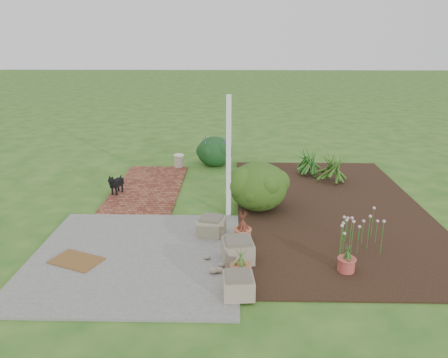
{
  "coord_description": "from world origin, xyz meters",
  "views": [
    {
      "loc": [
        0.4,
        -8.32,
        3.58
      ],
      "look_at": [
        0.2,
        0.4,
        0.7
      ],
      "focal_mm": 35.0,
      "sensor_mm": 36.0,
      "label": 1
    }
  ],
  "objects_px": {
    "stone_trough_near": "(238,286)",
    "black_dog": "(116,183)",
    "cream_ceramic_urn": "(179,161)",
    "evergreen_shrub": "(258,185)"
  },
  "relations": [
    {
      "from": "evergreen_shrub",
      "to": "cream_ceramic_urn",
      "type": "bearing_deg",
      "value": 124.32
    },
    {
      "from": "stone_trough_near",
      "to": "black_dog",
      "type": "xyz_separation_m",
      "value": [
        -2.82,
        4.13,
        0.13
      ]
    },
    {
      "from": "black_dog",
      "to": "cream_ceramic_urn",
      "type": "relative_size",
      "value": 1.49
    },
    {
      "from": "stone_trough_near",
      "to": "cream_ceramic_urn",
      "type": "height_order",
      "value": "cream_ceramic_urn"
    },
    {
      "from": "cream_ceramic_urn",
      "to": "evergreen_shrub",
      "type": "bearing_deg",
      "value": -55.68
    },
    {
      "from": "black_dog",
      "to": "stone_trough_near",
      "type": "bearing_deg",
      "value": -37.31
    },
    {
      "from": "stone_trough_near",
      "to": "black_dog",
      "type": "bearing_deg",
      "value": 124.35
    },
    {
      "from": "stone_trough_near",
      "to": "black_dog",
      "type": "distance_m",
      "value": 5.01
    },
    {
      "from": "stone_trough_near",
      "to": "evergreen_shrub",
      "type": "bearing_deg",
      "value": 82.41
    },
    {
      "from": "cream_ceramic_urn",
      "to": "black_dog",
      "type": "bearing_deg",
      "value": -118.17
    }
  ]
}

